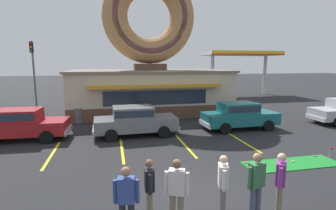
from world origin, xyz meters
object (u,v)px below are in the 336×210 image
object	(u,v)px
pedestrian_blue_sweater_man	(280,180)
car_grey	(135,120)
putting_flag_pin	(331,151)
pedestrian_clipboard_woman	(256,182)
trash_bin	(79,115)
pedestrian_beanie_man	(177,190)
traffic_light_pole	(33,65)
pedestrian_crossing_woman	(149,186)
golf_ball	(283,166)
car_red	(21,123)
pedestrian_leather_jacket_man	(126,198)
pedestrian_hooded_kid	(223,182)
car_teal	(239,115)

from	to	relation	value
pedestrian_blue_sweater_man	car_grey	bearing A→B (deg)	109.91
putting_flag_pin	car_grey	world-z (taller)	car_grey
pedestrian_clipboard_woman	trash_bin	bearing A→B (deg)	114.79
pedestrian_beanie_man	traffic_light_pole	bearing A→B (deg)	112.53
pedestrian_crossing_woman	golf_ball	bearing A→B (deg)	21.74
car_red	pedestrian_blue_sweater_man	world-z (taller)	pedestrian_blue_sweater_man
car_red	pedestrian_leather_jacket_man	xyz separation A→B (m)	(4.83, -8.80, 0.05)
pedestrian_blue_sweater_man	pedestrian_clipboard_woman	size ratio (longest dim) A/B	0.96
trash_bin	traffic_light_pole	size ratio (longest dim) A/B	0.17
pedestrian_blue_sweater_man	putting_flag_pin	bearing A→B (deg)	33.16
golf_ball	pedestrian_clipboard_woman	distance (m)	4.05
pedestrian_hooded_kid	car_teal	bearing A→B (deg)	60.22
pedestrian_clipboard_woman	pedestrian_beanie_man	bearing A→B (deg)	177.81
pedestrian_hooded_kid	pedestrian_leather_jacket_man	world-z (taller)	pedestrian_leather_jacket_man
putting_flag_pin	pedestrian_hooded_kid	bearing A→B (deg)	-156.11
golf_ball	car_red	bearing A→B (deg)	151.10
putting_flag_pin	pedestrian_leather_jacket_man	distance (m)	8.77
car_red	pedestrian_hooded_kid	xyz separation A→B (m)	(7.30, -8.48, 0.02)
pedestrian_clipboard_woman	car_red	bearing A→B (deg)	132.60
golf_ball	pedestrian_beanie_man	world-z (taller)	pedestrian_beanie_man
pedestrian_leather_jacket_man	traffic_light_pole	world-z (taller)	traffic_light_pole
pedestrian_leather_jacket_man	pedestrian_beanie_man	distance (m)	1.20
trash_bin	pedestrian_clipboard_woman	bearing A→B (deg)	-65.21
pedestrian_beanie_man	putting_flag_pin	bearing A→B (deg)	21.47
putting_flag_pin	golf_ball	bearing A→B (deg)	-177.49
pedestrian_clipboard_woman	traffic_light_pole	bearing A→B (deg)	117.41
car_grey	pedestrian_hooded_kid	bearing A→B (deg)	-79.31
pedestrian_blue_sweater_man	pedestrian_leather_jacket_man	bearing A→B (deg)	-178.89
car_teal	pedestrian_hooded_kid	size ratio (longest dim) A/B	2.85
golf_ball	car_red	size ratio (longest dim) A/B	0.01
car_grey	pedestrian_blue_sweater_man	xyz separation A→B (m)	(3.02, -8.34, 0.04)
pedestrian_leather_jacket_man	car_red	bearing A→B (deg)	118.75
car_teal	pedestrian_leather_jacket_man	bearing A→B (deg)	-130.08
putting_flag_pin	pedestrian_blue_sweater_man	world-z (taller)	pedestrian_blue_sweater_man
car_red	pedestrian_blue_sweater_man	bearing A→B (deg)	-44.77
putting_flag_pin	pedestrian_clipboard_woman	bearing A→B (deg)	-150.35
pedestrian_hooded_kid	pedestrian_crossing_woman	xyz separation A→B (m)	(-1.86, 0.29, -0.04)
car_teal	traffic_light_pole	world-z (taller)	traffic_light_pole
car_teal	traffic_light_pole	bearing A→B (deg)	141.96
pedestrian_beanie_man	trash_bin	distance (m)	12.71
golf_ball	pedestrian_clipboard_woman	bearing A→B (deg)	-135.58
traffic_light_pole	pedestrian_leather_jacket_man	bearing A→B (deg)	-70.65
putting_flag_pin	pedestrian_beanie_man	bearing A→B (deg)	-158.53
car_red	golf_ball	bearing A→B (deg)	-28.90
putting_flag_pin	pedestrian_blue_sweater_man	bearing A→B (deg)	-146.84
putting_flag_pin	pedestrian_beanie_man	size ratio (longest dim) A/B	0.32
car_grey	traffic_light_pole	world-z (taller)	traffic_light_pole
putting_flag_pin	traffic_light_pole	world-z (taller)	traffic_light_pole
golf_ball	pedestrian_leather_jacket_man	bearing A→B (deg)	-155.29
putting_flag_pin	traffic_light_pole	xyz separation A→B (m)	(-15.10, 16.57, 3.27)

